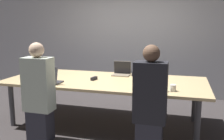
{
  "coord_description": "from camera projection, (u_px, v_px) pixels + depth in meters",
  "views": [
    {
      "loc": [
        1.21,
        -3.82,
        1.63
      ],
      "look_at": [
        0.09,
        0.1,
        0.9
      ],
      "focal_mm": 40.0,
      "sensor_mm": 36.0,
      "label": 1
    }
  ],
  "objects": [
    {
      "name": "ground_plane",
      "position": [
        105.0,
        123.0,
        4.23
      ],
      "size": [
        24.0,
        24.0,
        0.0
      ],
      "primitive_type": "plane",
      "color": "#383333"
    },
    {
      "name": "curtain_wall",
      "position": [
        130.0,
        36.0,
        5.88
      ],
      "size": [
        12.0,
        0.06,
        2.8
      ],
      "color": "#ADADB2",
      "rests_on": "ground_plane"
    },
    {
      "name": "conference_table",
      "position": [
        105.0,
        83.0,
        4.11
      ],
      "size": [
        3.24,
        1.38,
        0.75
      ],
      "color": "#D6B77F",
      "rests_on": "ground_plane"
    },
    {
      "name": "laptop_near_right",
      "position": [
        153.0,
        84.0,
        3.43
      ],
      "size": [
        0.31,
        0.27,
        0.28
      ],
      "rotation": [
        0.0,
        0.0,
        3.14
      ],
      "color": "#B7B7BC",
      "rests_on": "conference_table"
    },
    {
      "name": "person_near_right",
      "position": [
        150.0,
        104.0,
        3.06
      ],
      "size": [
        0.4,
        0.24,
        1.41
      ],
      "rotation": [
        0.0,
        0.0,
        3.14
      ],
      "color": "#2D2D38",
      "rests_on": "ground_plane"
    },
    {
      "name": "cup_near_right",
      "position": [
        173.0,
        88.0,
        3.38
      ],
      "size": [
        0.08,
        0.08,
        0.09
      ],
      "color": "white",
      "rests_on": "conference_table"
    },
    {
      "name": "laptop_far_center",
      "position": [
        122.0,
        71.0,
        4.47
      ],
      "size": [
        0.31,
        0.24,
        0.25
      ],
      "color": "gray",
      "rests_on": "conference_table"
    },
    {
      "name": "cup_far_center",
      "position": [
        134.0,
        74.0,
        4.38
      ],
      "size": [
        0.08,
        0.08,
        0.09
      ],
      "color": "#232328",
      "rests_on": "conference_table"
    },
    {
      "name": "laptop_near_left",
      "position": [
        50.0,
        79.0,
        3.81
      ],
      "size": [
        0.31,
        0.26,
        0.26
      ],
      "rotation": [
        0.0,
        0.0,
        3.14
      ],
      "color": "#333338",
      "rests_on": "conference_table"
    },
    {
      "name": "person_near_left",
      "position": [
        39.0,
        94.0,
        3.48
      ],
      "size": [
        0.4,
        0.24,
        1.41
      ],
      "rotation": [
        0.0,
        0.0,
        3.14
      ],
      "color": "#2D2D38",
      "rests_on": "ground_plane"
    },
    {
      "name": "cup_near_left",
      "position": [
        37.0,
        79.0,
        3.94
      ],
      "size": [
        0.09,
        0.09,
        0.1
      ],
      "color": "brown",
      "rests_on": "conference_table"
    },
    {
      "name": "stapler",
      "position": [
        94.0,
        78.0,
        4.08
      ],
      "size": [
        0.08,
        0.16,
        0.05
      ],
      "rotation": [
        0.0,
        0.0,
        -0.22
      ],
      "color": "black",
      "rests_on": "conference_table"
    }
  ]
}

